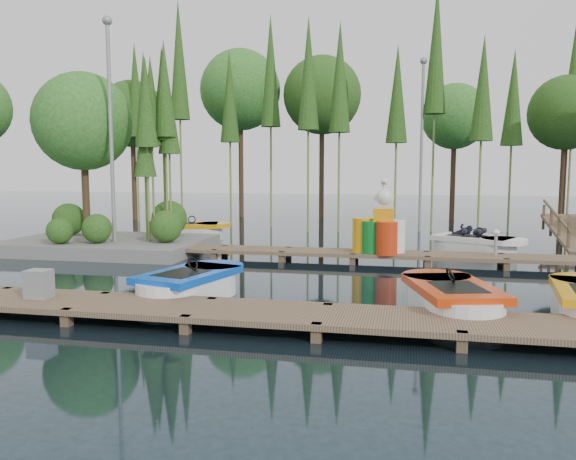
% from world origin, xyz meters
% --- Properties ---
extents(ground_plane, '(90.00, 90.00, 0.00)m').
position_xyz_m(ground_plane, '(0.00, 0.00, 0.00)').
color(ground_plane, '#1E2F39').
extents(near_dock, '(18.00, 1.50, 0.50)m').
position_xyz_m(near_dock, '(0.00, -4.50, 0.23)').
color(near_dock, brown).
rests_on(near_dock, ground).
extents(far_dock, '(15.00, 1.20, 0.50)m').
position_xyz_m(far_dock, '(1.00, 2.50, 0.23)').
color(far_dock, brown).
rests_on(far_dock, ground).
extents(island, '(6.20, 4.20, 6.75)m').
position_xyz_m(island, '(-6.30, 3.29, 3.18)').
color(island, slate).
rests_on(island, ground).
extents(tree_screen, '(34.42, 18.53, 10.31)m').
position_xyz_m(tree_screen, '(-2.04, 10.60, 6.12)').
color(tree_screen, '#412D1B').
rests_on(tree_screen, ground).
extents(lamp_island, '(0.30, 0.30, 7.25)m').
position_xyz_m(lamp_island, '(-5.50, 2.50, 4.26)').
color(lamp_island, gray).
rests_on(lamp_island, ground).
extents(lamp_rear, '(0.30, 0.30, 7.25)m').
position_xyz_m(lamp_rear, '(4.00, 11.00, 4.26)').
color(lamp_rear, gray).
rests_on(lamp_rear, ground).
extents(boat_blue, '(1.96, 3.04, 0.95)m').
position_xyz_m(boat_blue, '(-0.83, -2.84, 0.27)').
color(boat_blue, white).
rests_on(boat_blue, ground).
extents(boat_red, '(2.01, 3.11, 0.97)m').
position_xyz_m(boat_red, '(4.29, -3.14, 0.28)').
color(boat_red, white).
rests_on(boat_red, ground).
extents(boat_yellow_far, '(3.17, 2.09, 1.46)m').
position_xyz_m(boat_yellow_far, '(-4.56, 6.31, 0.31)').
color(boat_yellow_far, white).
rests_on(boat_yellow_far, ground).
extents(boat_white_far, '(3.16, 2.50, 1.36)m').
position_xyz_m(boat_white_far, '(5.53, 4.38, 0.31)').
color(boat_white_far, white).
rests_on(boat_white_far, ground).
extents(utility_cabinet, '(0.42, 0.36, 0.52)m').
position_xyz_m(utility_cabinet, '(-3.12, -4.50, 0.56)').
color(utility_cabinet, gray).
rests_on(utility_cabinet, near_dock).
extents(yellow_barrel, '(0.65, 0.65, 0.98)m').
position_xyz_m(yellow_barrel, '(2.28, 2.50, 0.79)').
color(yellow_barrel, orange).
rests_on(yellow_barrel, far_dock).
extents(drum_cluster, '(1.21, 1.11, 2.09)m').
position_xyz_m(drum_cluster, '(2.86, 2.34, 0.91)').
color(drum_cluster, '#0C7023').
rests_on(drum_cluster, far_dock).
extents(seagull_post, '(0.45, 0.24, 0.72)m').
position_xyz_m(seagull_post, '(5.85, 2.50, 0.79)').
color(seagull_post, gray).
rests_on(seagull_post, far_dock).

